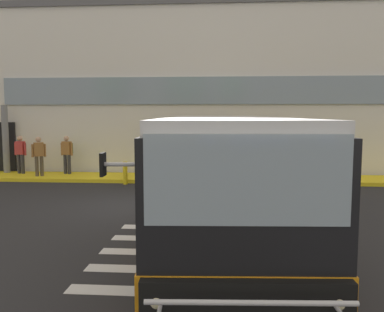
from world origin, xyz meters
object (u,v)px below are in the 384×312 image
at_px(entry_support_column, 6,139).
at_px(passenger_near_column, 20,153).
at_px(bus_main_foreground, 221,171).
at_px(passenger_at_curb_edge, 67,152).
at_px(passenger_by_doorway, 39,154).
at_px(safety_bollard_yellow, 125,173).

height_order(entry_support_column, passenger_near_column, entry_support_column).
height_order(bus_main_foreground, passenger_near_column, bus_main_foreground).
bearing_deg(passenger_near_column, passenger_at_curb_edge, 2.40).
xyz_separation_m(passenger_near_column, passenger_at_curb_edge, (2.09, 0.09, 0.03)).
xyz_separation_m(entry_support_column, passenger_near_column, (0.80, -0.26, -0.58)).
distance_m(passenger_by_doorway, passenger_at_curb_edge, 1.21).
relative_size(entry_support_column, safety_bollard_yellow, 3.36).
bearing_deg(passenger_at_curb_edge, entry_support_column, 176.60).
height_order(passenger_near_column, passenger_at_curb_edge, same).
distance_m(entry_support_column, safety_bollard_yellow, 6.25).
relative_size(passenger_near_column, passenger_at_curb_edge, 1.00).
relative_size(passenger_by_doorway, safety_bollard_yellow, 1.86).
bearing_deg(passenger_near_column, passenger_by_doorway, -30.33).
bearing_deg(entry_support_column, bus_main_foreground, -36.75).
relative_size(passenger_at_curb_edge, safety_bollard_yellow, 1.86).
relative_size(bus_main_foreground, safety_bollard_yellow, 13.37).
xyz_separation_m(bus_main_foreground, passenger_by_doorway, (-7.70, 6.28, -0.26)).
distance_m(passenger_near_column, safety_bollard_yellow, 5.33).
distance_m(passenger_near_column, passenger_by_doorway, 1.34).
distance_m(entry_support_column, passenger_by_doorway, 2.24).
bearing_deg(bus_main_foreground, passenger_near_column, 141.88).
bearing_deg(passenger_near_column, safety_bollard_yellow, -16.92).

